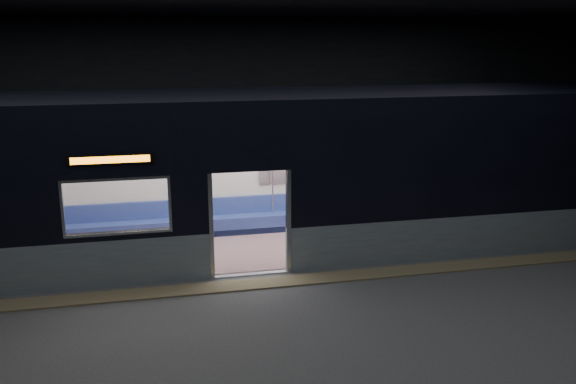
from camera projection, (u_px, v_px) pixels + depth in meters
name	position (u px, v px, depth m)	size (l,w,h in m)	color
station_floor	(261.00, 297.00, 10.77)	(24.00, 14.00, 0.01)	#47494C
station_envelope	(258.00, 87.00, 9.86)	(24.00, 14.00, 5.00)	black
tactile_strip	(255.00, 284.00, 11.28)	(22.80, 0.50, 0.03)	#8C7F59
metro_car	(238.00, 166.00, 12.72)	(18.00, 3.04, 3.35)	#8E9EA9
passenger	(349.00, 196.00, 14.53)	(0.40, 0.66, 1.31)	black
handbag	(350.00, 203.00, 14.35)	(0.25, 0.21, 0.12)	black
transit_map	(282.00, 168.00, 14.31)	(1.02, 0.03, 0.66)	white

